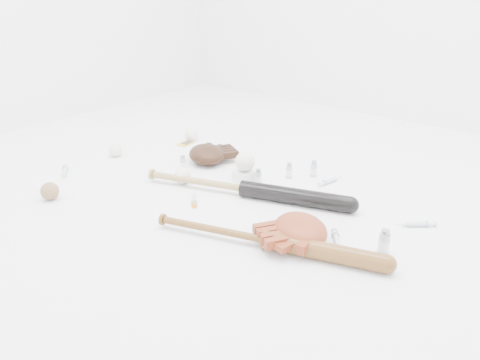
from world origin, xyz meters
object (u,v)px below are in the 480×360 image
Objects in this scene: bat_dark at (244,188)px; pedestal at (245,176)px; bat_wood at (265,240)px; glove_dark at (207,154)px.

pedestal is at bearing 107.65° from bat_dark.
bat_dark reaches higher than pedestal.
bat_wood is (0.30, -0.26, -0.00)m from bat_dark.
glove_dark is 2.93× the size of pedestal.
bat_wood is 9.99× the size of pedestal.
glove_dark is at bearing 168.89° from pedestal.
bat_dark is 1.10× the size of bat_wood.
bat_wood is at bearing -4.66° from glove_dark.
bat_wood is 3.41× the size of glove_dark.
bat_wood is 0.55m from pedestal.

